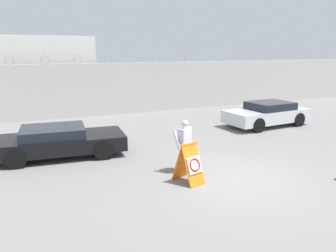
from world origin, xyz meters
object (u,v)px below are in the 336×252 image
(parked_car_front_coupe, at_px, (59,141))
(barricade_sign, at_px, (190,163))
(security_guard, at_px, (185,144))
(parked_car_far_side, at_px, (267,114))

(parked_car_front_coupe, bearing_deg, barricade_sign, -46.63)
(security_guard, height_order, parked_car_front_coupe, security_guard)
(parked_car_far_side, bearing_deg, parked_car_front_coupe, 0.67)
(parked_car_far_side, bearing_deg, security_guard, 27.19)
(barricade_sign, bearing_deg, security_guard, 58.54)
(security_guard, relative_size, parked_car_far_side, 0.38)
(barricade_sign, height_order, security_guard, security_guard)
(barricade_sign, distance_m, parked_car_front_coupe, 5.03)
(barricade_sign, relative_size, security_guard, 0.70)
(parked_car_front_coupe, height_order, parked_car_far_side, parked_car_far_side)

